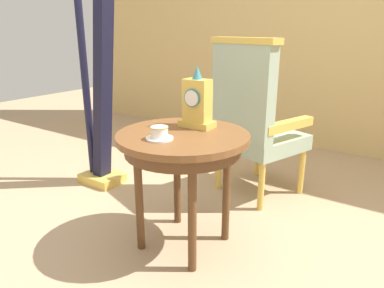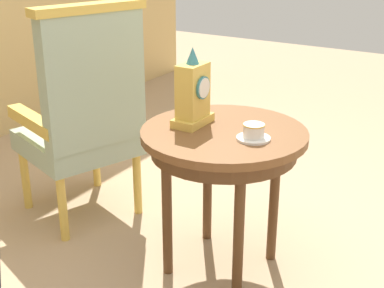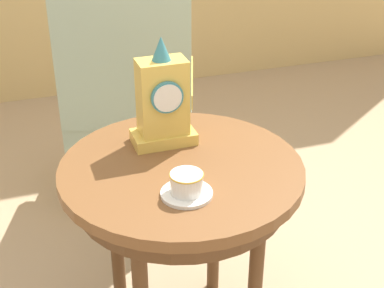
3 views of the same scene
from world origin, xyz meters
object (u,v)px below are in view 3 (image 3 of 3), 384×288
at_px(mantel_clock, 163,102).
at_px(armchair, 129,85).
at_px(side_table, 181,188).
at_px(teacup_left, 187,186).

bearing_deg(mantel_clock, armchair, 86.63).
bearing_deg(armchair, mantel_clock, -93.37).
relative_size(side_table, mantel_clock, 2.10).
bearing_deg(teacup_left, side_table, 77.75).
distance_m(mantel_clock, armchair, 0.70).
bearing_deg(teacup_left, mantel_clock, 85.27).
height_order(mantel_clock, armchair, armchair).
relative_size(side_table, teacup_left, 5.12).
xyz_separation_m(side_table, armchair, (0.03, 0.81, 0.01)).
bearing_deg(side_table, teacup_left, -102.25).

